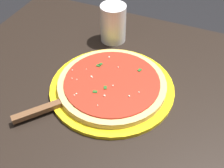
{
  "coord_description": "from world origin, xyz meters",
  "views": [
    {
      "loc": [
        0.2,
        -0.47,
        1.28
      ],
      "look_at": [
        -0.02,
        0.05,
        0.75
      ],
      "focal_mm": 47.12,
      "sensor_mm": 36.0,
      "label": 1
    }
  ],
  "objects_px": {
    "serving_plate": "(112,88)",
    "pizza_server": "(54,106)",
    "pizza": "(112,84)",
    "cup_tall_drink": "(113,23)"
  },
  "relations": [
    {
      "from": "serving_plate",
      "to": "pizza_server",
      "type": "relative_size",
      "value": 1.68
    },
    {
      "from": "pizza_server",
      "to": "pizza",
      "type": "bearing_deg",
      "value": 50.54
    },
    {
      "from": "serving_plate",
      "to": "pizza",
      "type": "distance_m",
      "value": 0.02
    },
    {
      "from": "pizza",
      "to": "pizza_server",
      "type": "distance_m",
      "value": 0.16
    },
    {
      "from": "pizza",
      "to": "cup_tall_drink",
      "type": "distance_m",
      "value": 0.24
    },
    {
      "from": "pizza",
      "to": "cup_tall_drink",
      "type": "relative_size",
      "value": 2.39
    },
    {
      "from": "serving_plate",
      "to": "pizza_server",
      "type": "height_order",
      "value": "pizza_server"
    },
    {
      "from": "pizza_server",
      "to": "cup_tall_drink",
      "type": "relative_size",
      "value": 1.64
    },
    {
      "from": "serving_plate",
      "to": "cup_tall_drink",
      "type": "relative_size",
      "value": 2.75
    },
    {
      "from": "pizza",
      "to": "cup_tall_drink",
      "type": "height_order",
      "value": "cup_tall_drink"
    }
  ]
}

